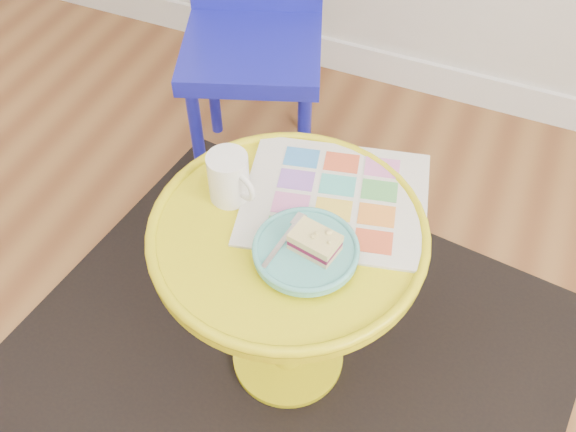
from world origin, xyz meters
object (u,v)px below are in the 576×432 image
at_px(newspaper, 335,198).
at_px(plate, 306,251).
at_px(side_table, 288,273).
at_px(mug, 229,177).
at_px(chair, 254,18).

relative_size(newspaper, plate, 1.86).
relative_size(side_table, mug, 4.82).
distance_m(side_table, newspaper, 0.19).
relative_size(newspaper, mug, 3.24).
relative_size(mug, plate, 0.58).
distance_m(newspaper, plate, 0.16).
distance_m(side_table, plate, 0.18).
xyz_separation_m(side_table, mug, (-0.14, 0.04, 0.20)).
bearing_deg(mug, side_table, 8.53).
bearing_deg(newspaper, mug, -172.20).
distance_m(chair, plate, 0.84).
height_order(chair, plate, chair).
height_order(side_table, plate, plate).
relative_size(side_table, newspaper, 1.49).
bearing_deg(plate, side_table, 139.11).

